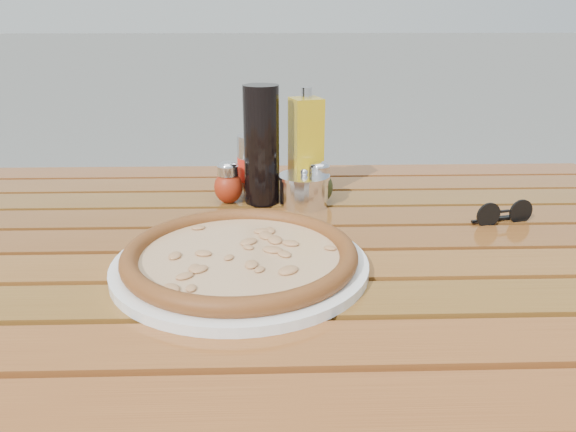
{
  "coord_description": "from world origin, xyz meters",
  "views": [
    {
      "loc": [
        -0.03,
        -0.84,
        1.09
      ],
      "look_at": [
        0.0,
        0.02,
        0.78
      ],
      "focal_mm": 35.0,
      "sensor_mm": 36.0,
      "label": 1
    }
  ],
  "objects_px": {
    "pizza": "(240,255)",
    "pepper_shaker": "(228,183)",
    "plate": "(241,265)",
    "sunglasses": "(504,214)",
    "parmesan_tin": "(304,190)",
    "olive_oil_cruet": "(306,147)",
    "dark_bottle": "(262,145)",
    "table": "(288,280)",
    "soda_can": "(255,166)",
    "oregano_shaker": "(319,183)"
  },
  "relations": [
    {
      "from": "dark_bottle",
      "to": "table",
      "type": "bearing_deg",
      "value": -76.51
    },
    {
      "from": "pizza",
      "to": "pepper_shaker",
      "type": "height_order",
      "value": "pepper_shaker"
    },
    {
      "from": "table",
      "to": "soda_can",
      "type": "bearing_deg",
      "value": 104.63
    },
    {
      "from": "plate",
      "to": "sunglasses",
      "type": "distance_m",
      "value": 0.48
    },
    {
      "from": "table",
      "to": "plate",
      "type": "relative_size",
      "value": 3.89
    },
    {
      "from": "oregano_shaker",
      "to": "olive_oil_cruet",
      "type": "bearing_deg",
      "value": 112.65
    },
    {
      "from": "parmesan_tin",
      "to": "soda_can",
      "type": "bearing_deg",
      "value": 144.41
    },
    {
      "from": "pizza",
      "to": "oregano_shaker",
      "type": "relative_size",
      "value": 4.37
    },
    {
      "from": "plate",
      "to": "sunglasses",
      "type": "bearing_deg",
      "value": 21.34
    },
    {
      "from": "table",
      "to": "parmesan_tin",
      "type": "height_order",
      "value": "parmesan_tin"
    },
    {
      "from": "pepper_shaker",
      "to": "olive_oil_cruet",
      "type": "height_order",
      "value": "olive_oil_cruet"
    },
    {
      "from": "pepper_shaker",
      "to": "olive_oil_cruet",
      "type": "bearing_deg",
      "value": 17.35
    },
    {
      "from": "oregano_shaker",
      "to": "parmesan_tin",
      "type": "xyz_separation_m",
      "value": [
        -0.03,
        -0.02,
        -0.01
      ]
    },
    {
      "from": "olive_oil_cruet",
      "to": "table",
      "type": "bearing_deg",
      "value": -100.12
    },
    {
      "from": "table",
      "to": "dark_bottle",
      "type": "distance_m",
      "value": 0.27
    },
    {
      "from": "pizza",
      "to": "parmesan_tin",
      "type": "relative_size",
      "value": 2.93
    },
    {
      "from": "soda_can",
      "to": "olive_oil_cruet",
      "type": "height_order",
      "value": "olive_oil_cruet"
    },
    {
      "from": "olive_oil_cruet",
      "to": "dark_bottle",
      "type": "bearing_deg",
      "value": -152.17
    },
    {
      "from": "pepper_shaker",
      "to": "parmesan_tin",
      "type": "height_order",
      "value": "pepper_shaker"
    },
    {
      "from": "plate",
      "to": "soda_can",
      "type": "height_order",
      "value": "soda_can"
    },
    {
      "from": "oregano_shaker",
      "to": "soda_can",
      "type": "bearing_deg",
      "value": 157.15
    },
    {
      "from": "sunglasses",
      "to": "parmesan_tin",
      "type": "bearing_deg",
      "value": 149.3
    },
    {
      "from": "table",
      "to": "sunglasses",
      "type": "distance_m",
      "value": 0.39
    },
    {
      "from": "pepper_shaker",
      "to": "sunglasses",
      "type": "xyz_separation_m",
      "value": [
        0.48,
        -0.12,
        -0.02
      ]
    },
    {
      "from": "dark_bottle",
      "to": "olive_oil_cruet",
      "type": "bearing_deg",
      "value": 27.83
    },
    {
      "from": "pepper_shaker",
      "to": "soda_can",
      "type": "xyz_separation_m",
      "value": [
        0.05,
        0.05,
        0.02
      ]
    },
    {
      "from": "dark_bottle",
      "to": "soda_can",
      "type": "bearing_deg",
      "value": 109.27
    },
    {
      "from": "dark_bottle",
      "to": "olive_oil_cruet",
      "type": "relative_size",
      "value": 1.05
    },
    {
      "from": "plate",
      "to": "pepper_shaker",
      "type": "relative_size",
      "value": 4.39
    },
    {
      "from": "plate",
      "to": "pepper_shaker",
      "type": "distance_m",
      "value": 0.3
    },
    {
      "from": "plate",
      "to": "olive_oil_cruet",
      "type": "relative_size",
      "value": 1.71
    },
    {
      "from": "table",
      "to": "parmesan_tin",
      "type": "bearing_deg",
      "value": 77.99
    },
    {
      "from": "pepper_shaker",
      "to": "dark_bottle",
      "type": "bearing_deg",
      "value": 1.58
    },
    {
      "from": "plate",
      "to": "sunglasses",
      "type": "xyz_separation_m",
      "value": [
        0.44,
        0.17,
        0.01
      ]
    },
    {
      "from": "table",
      "to": "sunglasses",
      "type": "xyz_separation_m",
      "value": [
        0.37,
        0.06,
        0.09
      ]
    },
    {
      "from": "oregano_shaker",
      "to": "table",
      "type": "bearing_deg",
      "value": -109.62
    },
    {
      "from": "dark_bottle",
      "to": "olive_oil_cruet",
      "type": "distance_m",
      "value": 0.1
    },
    {
      "from": "oregano_shaker",
      "to": "sunglasses",
      "type": "height_order",
      "value": "oregano_shaker"
    },
    {
      "from": "pizza",
      "to": "oregano_shaker",
      "type": "distance_m",
      "value": 0.32
    },
    {
      "from": "pizza",
      "to": "dark_bottle",
      "type": "bearing_deg",
      "value": 84.85
    },
    {
      "from": "plate",
      "to": "pizza",
      "type": "xyz_separation_m",
      "value": [
        0.0,
        0.0,
        0.02
      ]
    },
    {
      "from": "pepper_shaker",
      "to": "oregano_shaker",
      "type": "height_order",
      "value": "same"
    },
    {
      "from": "plate",
      "to": "parmesan_tin",
      "type": "relative_size",
      "value": 2.94
    },
    {
      "from": "oregano_shaker",
      "to": "pepper_shaker",
      "type": "bearing_deg",
      "value": 177.98
    },
    {
      "from": "table",
      "to": "pepper_shaker",
      "type": "bearing_deg",
      "value": 120.75
    },
    {
      "from": "sunglasses",
      "to": "pepper_shaker",
      "type": "bearing_deg",
      "value": 151.73
    },
    {
      "from": "plate",
      "to": "pepper_shaker",
      "type": "xyz_separation_m",
      "value": [
        -0.04,
        0.3,
        0.03
      ]
    },
    {
      "from": "soda_can",
      "to": "pepper_shaker",
      "type": "bearing_deg",
      "value": -137.12
    },
    {
      "from": "parmesan_tin",
      "to": "oregano_shaker",
      "type": "bearing_deg",
      "value": 28.42
    },
    {
      "from": "table",
      "to": "soda_can",
      "type": "distance_m",
      "value": 0.27
    }
  ]
}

